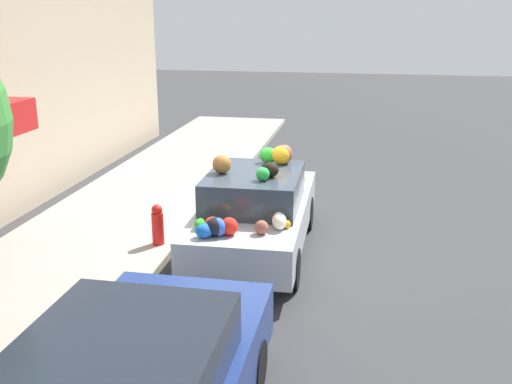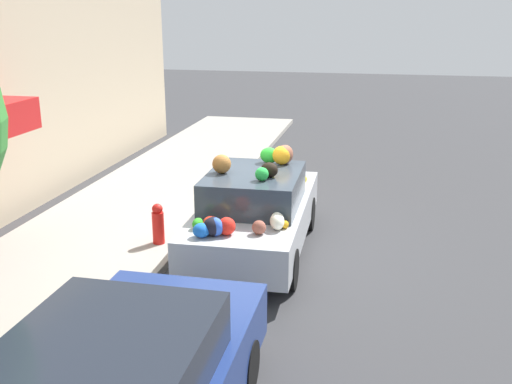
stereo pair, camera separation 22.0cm
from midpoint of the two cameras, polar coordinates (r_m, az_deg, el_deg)
The scene contains 4 objects.
ground_plane at distance 10.19m, azimuth -0.02°, elevation -5.66°, with size 60.00×60.00×0.00m, color #38383A.
sidewalk_curb at distance 11.01m, azimuth -13.92°, elevation -4.04°, with size 24.00×3.20×0.13m.
fire_hydrant at distance 10.18m, azimuth -8.70°, elevation -3.02°, with size 0.20×0.20×0.70m.
art_car at distance 9.85m, azimuth 0.58°, elevation -1.79°, with size 4.11×1.76×1.75m.
Camera 2 is at (-9.17, -2.08, 3.93)m, focal length 42.00 mm.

